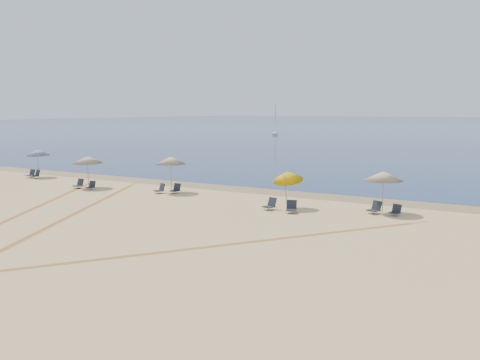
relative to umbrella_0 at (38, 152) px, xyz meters
The scene contains 18 objects.
wet_sand 21.29m from the umbrella_0, ahead, with size 500.00×500.00×0.00m, color olive.
umbrella_0 is the anchor object (origin of this frame).
umbrella_1 8.70m from the umbrella_0, 15.33° to the right, with size 2.28×2.29×2.46m.
umbrella_2 15.20m from the umbrella_0, ahead, with size 2.16×2.16×2.63m.
umbrella_3 24.96m from the umbrella_0, ahead, with size 1.87×1.95×2.44m.
umbrella_4 30.24m from the umbrella_0, ahead, with size 2.20×2.20×2.48m.
chair_0 1.97m from the umbrella_0, 122.57° to the right, with size 0.58×0.68×0.70m.
chair_1 2.05m from the umbrella_0, 53.77° to the right, with size 0.76×0.84×0.73m.
chair_2 8.66m from the umbrella_0, 19.75° to the right, with size 0.59×0.69×0.70m.
chair_3 9.96m from the umbrella_0, 17.59° to the right, with size 0.59×0.67×0.64m.
chair_4 15.03m from the umbrella_0, ahead, with size 0.78×0.84×0.70m.
chair_5 15.91m from the umbrella_0, ahead, with size 0.59×0.69×0.68m.
chair_6 24.53m from the umbrella_0, ahead, with size 0.78×0.85×0.72m.
chair_7 26.00m from the umbrella_0, ahead, with size 0.81×0.86×0.72m.
chair_8 30.02m from the umbrella_0, ahead, with size 0.82×0.87×0.72m.
chair_9 31.17m from the umbrella_0, ahead, with size 0.65×0.71×0.62m.
sailboat_0 80.12m from the umbrella_0, 100.37° to the left, with size 3.08×4.86×7.13m.
tire_tracks 21.85m from the umbrella_0, 35.42° to the right, with size 50.47×41.01×0.00m.
Camera 1 is at (16.18, -8.79, 5.88)m, focal length 38.12 mm.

